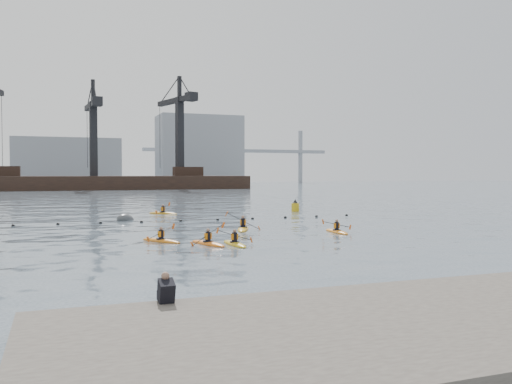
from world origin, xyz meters
The scene contains 13 objects.
ground centered at (0.00, 0.00, 0.00)m, with size 400.00×400.00×0.00m, color #384551.
quay centered at (-0.01, -9.00, 0.00)m, with size 18.00×7.12×1.77m.
float_line centered at (-0.50, 22.53, 0.03)m, with size 33.24×0.73×0.24m.
barge_pier centered at (-0.22, 110.00, 1.89)m, with size 72.00×19.30×29.50m.
skyline centered at (2.23, 150.27, 9.25)m, with size 141.00×28.00×22.00m.
kayaker_0 centered at (-0.59, 8.27, 0.09)m, with size 2.07×3.07×1.24m.
kayaker_1 centered at (0.68, 7.64, 0.09)m, with size 2.03×2.99×1.06m.
kayaker_2 centered at (-2.70, 10.32, 0.09)m, with size 2.05×2.79×1.04m.
kayaker_3 centered at (3.55, 14.65, 0.10)m, with size 2.26×3.41×1.38m.
kayaker_4 centered at (8.61, 11.08, 0.09)m, with size 2.02×3.01×0.99m.
kayaker_5 centered at (1.14, 30.51, 0.10)m, with size 2.62×2.73×1.14m.
mooring_buoy centered at (-2.89, 25.04, 0.00)m, with size 1.95×1.15×0.98m, color #3A3C3F.
nav_buoy centered at (14.00, 29.30, 0.42)m, with size 0.75×0.75×1.37m.
Camera 1 is at (-8.06, -19.28, 3.77)m, focal length 38.00 mm.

